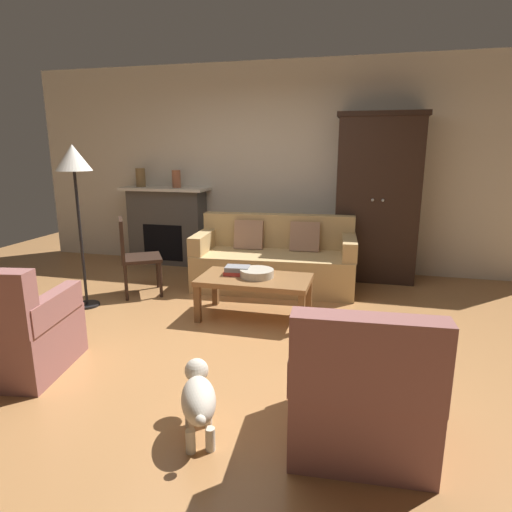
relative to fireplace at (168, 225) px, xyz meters
The scene contains 15 objects.
ground_plane 2.83m from the fireplace, 56.00° to the right, with size 9.60×9.60×0.00m, color #B27A47.
back_wall 1.78m from the fireplace, ahead, with size 7.20×0.10×2.80m, color silver.
fireplace is the anchor object (origin of this frame).
armoire 2.99m from the fireplace, ahead, with size 1.06×0.57×2.09m.
couch 1.94m from the fireplace, 23.00° to the right, with size 1.97×0.98×0.86m.
coffee_table 2.55m from the fireplace, 45.27° to the right, with size 1.10×0.60×0.42m.
fruit_bowl 2.54m from the fireplace, 44.70° to the right, with size 0.34×0.34×0.08m, color beige.
book_stack 2.37m from the fireplace, 47.78° to the right, with size 0.26×0.20×0.09m.
mantel_vase_bronze 0.78m from the fireplace, behind, with size 0.14×0.14×0.27m, color olive.
mantel_vase_terracotta 0.70m from the fireplace, ahead, with size 0.12×0.12×0.25m, color #A86042.
armchair_near_left 3.37m from the fireplace, 85.06° to the right, with size 0.88×0.88×0.88m.
armchair_near_right 4.56m from the fireplace, 51.13° to the right, with size 0.82×0.82×0.88m.
side_chair_wooden 1.48m from the fireplace, 79.98° to the right, with size 0.61×0.61×0.90m.
floor_lamp 2.14m from the fireplace, 91.68° to the right, with size 0.36×0.36×1.70m.
dog 4.19m from the fireplace, 62.40° to the right, with size 0.35×0.53×0.39m.
Camera 1 is at (1.28, -3.54, 1.66)m, focal length 30.74 mm.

